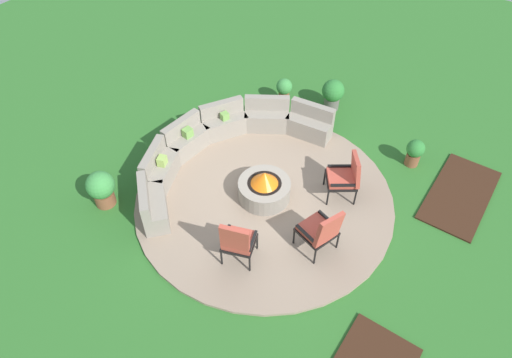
# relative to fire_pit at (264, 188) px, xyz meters

# --- Properties ---
(ground_plane) EXTENTS (24.00, 24.00, 0.00)m
(ground_plane) POSITION_rel_fire_pit_xyz_m (0.00, 0.00, -0.32)
(ground_plane) COLOR #2D6B28
(patio_circle) EXTENTS (5.17, 5.17, 0.06)m
(patio_circle) POSITION_rel_fire_pit_xyz_m (0.00, 0.00, -0.29)
(patio_circle) COLOR gray
(patio_circle) RESTS_ON ground_plane
(mulch_bed_right) EXTENTS (2.20, 1.09, 0.04)m
(mulch_bed_right) POSITION_rel_fire_pit_xyz_m (2.33, -3.24, -0.30)
(mulch_bed_right) COLOR #382114
(mulch_bed_right) RESTS_ON ground_plane
(fire_pit) EXTENTS (1.04, 1.04, 0.67)m
(fire_pit) POSITION_rel_fire_pit_xyz_m (0.00, 0.00, 0.00)
(fire_pit) COLOR gray
(fire_pit) RESTS_ON patio_circle
(curved_stone_bench) EXTENTS (4.52, 2.72, 0.78)m
(curved_stone_bench) POSITION_rel_fire_pit_xyz_m (0.48, 1.49, 0.05)
(curved_stone_bench) COLOR gray
(curved_stone_bench) RESTS_ON patio_circle
(lounge_chair_front_left) EXTENTS (0.69, 0.69, 1.11)m
(lounge_chair_front_left) POSITION_rel_fire_pit_xyz_m (-1.52, -0.46, 0.31)
(lounge_chair_front_left) COLOR black
(lounge_chair_front_left) RESTS_ON patio_circle
(lounge_chair_front_right) EXTENTS (0.75, 0.76, 1.05)m
(lounge_chair_front_right) POSITION_rel_fire_pit_xyz_m (-0.49, -1.51, 0.28)
(lounge_chair_front_right) COLOR black
(lounge_chair_front_right) RESTS_ON patio_circle
(lounge_chair_back_left) EXTENTS (0.81, 0.83, 1.02)m
(lounge_chair_back_left) POSITION_rel_fire_pit_xyz_m (0.95, -1.27, 0.27)
(lounge_chair_back_left) COLOR black
(lounge_chair_back_left) RESTS_ON patio_circle
(potted_plant_0) EXTENTS (0.39, 0.39, 0.66)m
(potted_plant_0) POSITION_rel_fire_pit_xyz_m (2.95, 1.39, 0.07)
(potted_plant_0) COLOR brown
(potted_plant_0) RESTS_ON ground_plane
(potted_plant_1) EXTENTS (0.38, 0.38, 0.64)m
(potted_plant_1) POSITION_rel_fire_pit_xyz_m (2.64, -2.07, 0.04)
(potted_plant_1) COLOR brown
(potted_plant_1) RESTS_ON ground_plane
(potted_plant_2) EXTENTS (0.56, 0.56, 0.80)m
(potted_plant_2) POSITION_rel_fire_pit_xyz_m (-1.89, 2.55, 0.12)
(potted_plant_2) COLOR brown
(potted_plant_2) RESTS_ON ground_plane
(potted_plant_3) EXTENTS (0.54, 0.54, 0.79)m
(potted_plant_3) POSITION_rel_fire_pit_xyz_m (3.41, 0.30, 0.13)
(potted_plant_3) COLOR #605B56
(potted_plant_3) RESTS_ON ground_plane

